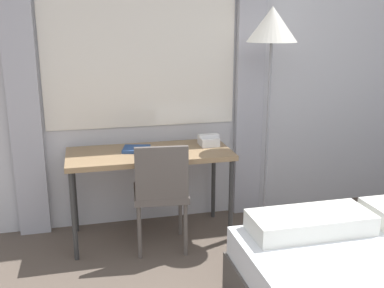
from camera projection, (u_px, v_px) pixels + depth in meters
The scene contains 6 objects.
wall_back_with_window at pixel (173, 64), 3.72m from camera, with size 5.55×0.13×2.70m.
desk at pixel (150, 159), 3.51m from camera, with size 1.27×0.56×0.72m.
desk_chair at pixel (161, 189), 3.33m from camera, with size 0.44×0.44×0.85m.
standing_lamp at pixel (272, 42), 3.41m from camera, with size 0.39×0.39×1.81m.
telephone at pixel (209, 140), 3.66m from camera, with size 0.17×0.16×0.09m.
book at pixel (136, 149), 3.51m from camera, with size 0.24×0.23×0.02m.
Camera 1 is at (-0.78, -0.73, 1.69)m, focal length 42.00 mm.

